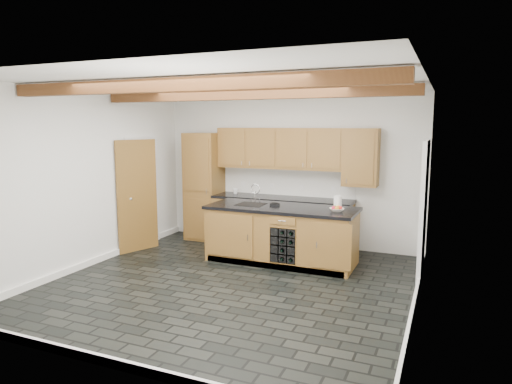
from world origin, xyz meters
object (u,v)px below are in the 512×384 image
kitchen_scale (275,204)px  island (282,235)px  paper_towel (338,203)px  fruit_bowl (337,210)px

kitchen_scale → island: bearing=-37.3°
island → paper_towel: size_ratio=11.36×
fruit_bowl → kitchen_scale: bearing=173.4°
kitchen_scale → fruit_bowl: 1.08m
paper_towel → fruit_bowl: bearing=-81.2°
fruit_bowl → paper_towel: size_ratio=1.02×
island → kitchen_scale: bearing=153.8°
kitchen_scale → paper_towel: size_ratio=0.77×
kitchen_scale → paper_towel: bearing=-8.7°
island → paper_towel: (0.89, 0.12, 0.57)m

